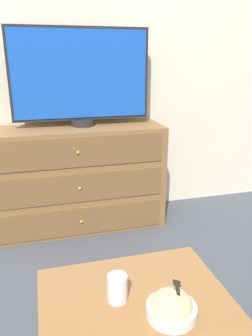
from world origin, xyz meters
TOP-DOWN VIEW (x-y plane):
  - ground_plane at (0.00, 0.00)m, footprint 12.00×12.00m
  - wall_back at (0.00, 0.03)m, footprint 12.00×0.05m
  - dresser at (0.10, -0.25)m, footprint 1.37×0.45m
  - tv at (0.17, -0.19)m, footprint 1.03×0.18m
  - coffee_table at (0.14, -1.79)m, footprint 0.70×0.64m
  - takeout_bowl at (0.24, -1.85)m, footprint 0.18×0.18m
  - drink_cup at (0.07, -1.73)m, footprint 0.07×0.07m

SIDE VIEW (x-z plane):
  - ground_plane at x=0.00m, z-range 0.00..0.00m
  - coffee_table at x=0.14m, z-range 0.16..0.62m
  - dresser at x=0.10m, z-range 0.00..0.82m
  - takeout_bowl at x=0.24m, z-range 0.41..0.59m
  - drink_cup at x=0.07m, z-range 0.46..0.56m
  - tv at x=0.17m, z-range 0.82..1.54m
  - wall_back at x=0.00m, z-range 0.00..2.60m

